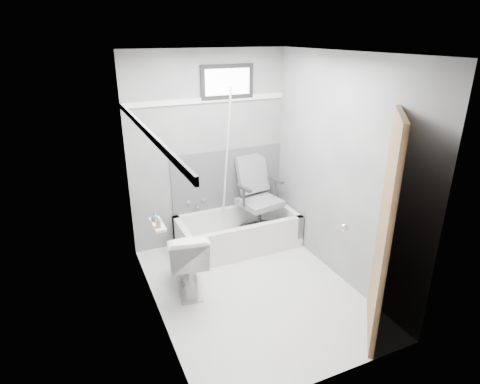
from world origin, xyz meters
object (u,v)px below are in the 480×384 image
office_chair (260,197)px  toilet (187,259)px  bathtub (238,232)px  soap_bottle_a (158,222)px  door (435,243)px  soap_bottle_b (155,216)px

office_chair → toilet: size_ratio=1.37×
bathtub → soap_bottle_a: (-1.17, -0.86, 0.76)m
office_chair → door: 2.33m
office_chair → door: bearing=-90.4°
office_chair → door: size_ratio=0.49×
toilet → bathtub: bearing=-134.0°
office_chair → soap_bottle_a: office_chair is taller
office_chair → soap_bottle_a: bearing=-159.7°
bathtub → office_chair: bearing=8.7°
door → soap_bottle_a: bearing=144.9°
bathtub → soap_bottle_b: size_ratio=16.24×
soap_bottle_a → door: bearing=-35.1°
office_chair → door: door is taller
bathtub → soap_bottle_b: 1.57m
toilet → office_chair: bearing=-140.4°
bathtub → toilet: bearing=-144.5°
bathtub → toilet: size_ratio=2.08×
bathtub → soap_bottle_a: soap_bottle_a is taller
soap_bottle_a → bathtub: bearing=36.3°
office_chair → toilet: office_chair is taller
toilet → soap_bottle_b: soap_bottle_b is taller
toilet → soap_bottle_b: bearing=30.1°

